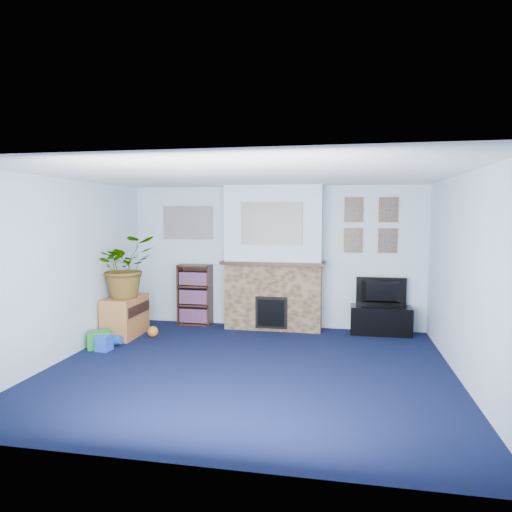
% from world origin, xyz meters
% --- Properties ---
extents(floor, '(5.00, 4.50, 0.01)m').
position_xyz_m(floor, '(0.00, 0.00, 0.00)').
color(floor, black).
rests_on(floor, ground).
extents(ceiling, '(5.00, 4.50, 0.01)m').
position_xyz_m(ceiling, '(0.00, 0.00, 2.40)').
color(ceiling, white).
rests_on(ceiling, wall_back).
extents(wall_back, '(5.00, 0.04, 2.40)m').
position_xyz_m(wall_back, '(0.00, 2.25, 1.20)').
color(wall_back, silver).
rests_on(wall_back, ground).
extents(wall_front, '(5.00, 0.04, 2.40)m').
position_xyz_m(wall_front, '(0.00, -2.25, 1.20)').
color(wall_front, silver).
rests_on(wall_front, ground).
extents(wall_left, '(0.04, 4.50, 2.40)m').
position_xyz_m(wall_left, '(-2.50, 0.00, 1.20)').
color(wall_left, silver).
rests_on(wall_left, ground).
extents(wall_right, '(0.04, 4.50, 2.40)m').
position_xyz_m(wall_right, '(2.50, 0.00, 1.20)').
color(wall_right, silver).
rests_on(wall_right, ground).
extents(chimney_breast, '(1.72, 0.50, 2.40)m').
position_xyz_m(chimney_breast, '(0.00, 2.05, 1.18)').
color(chimney_breast, brown).
rests_on(chimney_breast, ground).
extents(collage_main, '(1.00, 0.03, 0.68)m').
position_xyz_m(collage_main, '(0.00, 1.84, 1.78)').
color(collage_main, gray).
rests_on(collage_main, chimney_breast).
extents(collage_left, '(0.90, 0.03, 0.58)m').
position_xyz_m(collage_left, '(-1.55, 2.23, 1.78)').
color(collage_left, gray).
rests_on(collage_left, wall_back).
extents(portrait_tl, '(0.30, 0.03, 0.40)m').
position_xyz_m(portrait_tl, '(1.30, 2.23, 2.00)').
color(portrait_tl, brown).
rests_on(portrait_tl, wall_back).
extents(portrait_tr, '(0.30, 0.03, 0.40)m').
position_xyz_m(portrait_tr, '(1.85, 2.23, 2.00)').
color(portrait_tr, brown).
rests_on(portrait_tr, wall_back).
extents(portrait_bl, '(0.30, 0.03, 0.40)m').
position_xyz_m(portrait_bl, '(1.30, 2.23, 1.50)').
color(portrait_bl, brown).
rests_on(portrait_bl, wall_back).
extents(portrait_br, '(0.30, 0.03, 0.40)m').
position_xyz_m(portrait_br, '(1.85, 2.23, 1.50)').
color(portrait_br, brown).
rests_on(portrait_br, wall_back).
extents(tv_stand, '(0.96, 0.40, 0.45)m').
position_xyz_m(tv_stand, '(1.76, 2.03, 0.22)').
color(tv_stand, black).
rests_on(tv_stand, ground).
extents(television, '(0.79, 0.12, 0.46)m').
position_xyz_m(television, '(1.76, 2.05, 0.68)').
color(television, black).
rests_on(television, tv_stand).
extents(bookshelf, '(0.58, 0.28, 1.05)m').
position_xyz_m(bookshelf, '(-1.39, 2.11, 0.50)').
color(bookshelf, black).
rests_on(bookshelf, ground).
extents(sideboard, '(0.45, 0.81, 0.63)m').
position_xyz_m(sideboard, '(-2.24, 1.16, 0.35)').
color(sideboard, '#AE6C38').
rests_on(sideboard, ground).
extents(potted_plant, '(1.15, 1.16, 0.97)m').
position_xyz_m(potted_plant, '(-2.19, 1.11, 1.12)').
color(potted_plant, '#26661E').
rests_on(potted_plant, sideboard).
extents(mantel_clock, '(0.10, 0.06, 0.13)m').
position_xyz_m(mantel_clock, '(-0.07, 2.00, 1.22)').
color(mantel_clock, gold).
rests_on(mantel_clock, chimney_breast).
extents(mantel_candle, '(0.05, 0.05, 0.18)m').
position_xyz_m(mantel_candle, '(0.32, 2.00, 1.23)').
color(mantel_candle, '#B2BFC6').
rests_on(mantel_candle, chimney_breast).
extents(mantel_teddy, '(0.14, 0.14, 0.14)m').
position_xyz_m(mantel_teddy, '(-0.58, 2.00, 1.22)').
color(mantel_teddy, gray).
rests_on(mantel_teddy, chimney_breast).
extents(mantel_can, '(0.06, 0.06, 0.12)m').
position_xyz_m(mantel_can, '(0.76, 2.00, 1.21)').
color(mantel_can, blue).
rests_on(mantel_can, chimney_breast).
extents(green_crate, '(0.39, 0.36, 0.25)m').
position_xyz_m(green_crate, '(-2.30, 0.47, 0.14)').
color(green_crate, '#198C26').
rests_on(green_crate, ground).
extents(toy_ball, '(0.17, 0.17, 0.17)m').
position_xyz_m(toy_ball, '(-1.79, 1.18, 0.09)').
color(toy_ball, orange).
rests_on(toy_ball, ground).
extents(toy_block, '(0.20, 0.20, 0.23)m').
position_xyz_m(toy_block, '(-2.17, 0.36, 0.11)').
color(toy_block, blue).
rests_on(toy_block, ground).
extents(toy_tube, '(0.30, 0.13, 0.17)m').
position_xyz_m(toy_tube, '(-2.19, 0.63, 0.07)').
color(toy_tube, blue).
rests_on(toy_tube, ground).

